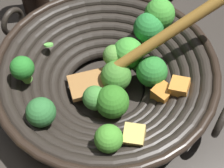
% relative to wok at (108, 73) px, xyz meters
% --- Properties ---
extents(ground_plane, '(4.00, 4.00, 0.00)m').
position_rel_wok_xyz_m(ground_plane, '(0.00, -0.00, -0.05)').
color(ground_plane, '#332D28').
extents(wok, '(0.39, 0.39, 0.20)m').
position_rel_wok_xyz_m(wok, '(0.00, 0.00, 0.00)').
color(wok, black).
rests_on(wok, ground).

